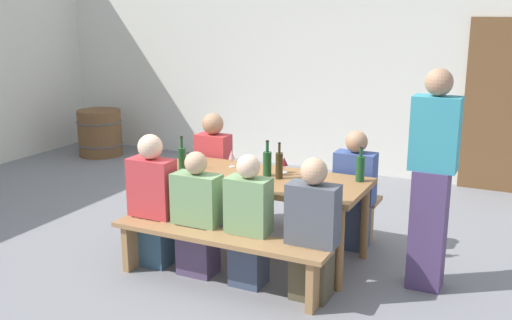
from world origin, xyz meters
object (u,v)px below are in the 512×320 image
object	(u,v)px
bench_near	(217,246)
seated_guest_near_2	(249,224)
seated_guest_far_1	(354,193)
wine_glass_1	(232,155)
seated_guest_near_3	(312,233)
seated_guest_near_1	(197,218)
wine_barrel	(100,133)
wooden_door	(503,107)
wine_glass_2	(161,162)
wine_bottle_0	(360,168)
tasting_table	(256,185)
seated_guest_near_0	(153,204)
bench_far	(287,197)
wine_glass_0	(284,162)
seated_guest_far_0	(214,170)
wine_bottle_3	(267,163)
wine_bottle_2	(182,157)
wine_bottle_1	(279,165)

from	to	relation	value
bench_near	seated_guest_near_2	bearing A→B (deg)	35.75
seated_guest_far_1	seated_guest_near_2	bearing A→B (deg)	-25.22
wine_glass_1	seated_guest_near_2	size ratio (longest dim) A/B	0.15
seated_guest_near_2	seated_guest_near_3	xyz separation A→B (m)	(0.55, -0.00, 0.02)
seated_guest_near_1	wine_barrel	distance (m)	4.65
wooden_door	wine_glass_2	distance (m)	4.29
seated_guest_near_3	wine_glass_2	bearing A→B (deg)	80.55
wine_glass_2	seated_guest_near_1	xyz separation A→B (m)	(0.53, -0.26, -0.37)
wine_bottle_0	wine_glass_1	size ratio (longest dim) A/B	1.85
tasting_table	seated_guest_near_0	size ratio (longest dim) A/B	1.69
bench_far	wine_glass_0	distance (m)	0.73
bench_near	seated_guest_near_1	bearing A→B (deg)	151.21
seated_guest_far_0	bench_near	bearing A→B (deg)	30.73
wooden_door	wine_bottle_3	distance (m)	3.50
seated_guest_near_0	seated_guest_near_2	size ratio (longest dim) A/B	1.07
wine_glass_1	seated_guest_near_3	xyz separation A→B (m)	(1.10, -0.76, -0.33)
wine_bottle_2	seated_guest_near_2	world-z (taller)	seated_guest_near_2
wooden_door	wine_bottle_2	xyz separation A→B (m)	(-2.52, -3.17, -0.19)
wooden_door	seated_guest_far_0	distance (m)	3.63
wooden_door	wine_bottle_3	xyz separation A→B (m)	(-1.72, -3.04, -0.18)
wine_glass_2	seated_guest_far_0	xyz separation A→B (m)	(0.04, 0.87, -0.29)
bench_far	wine_glass_2	distance (m)	1.40
wine_glass_1	seated_guest_far_1	world-z (taller)	seated_guest_far_1
wine_bottle_1	wine_glass_1	xyz separation A→B (m)	(-0.56, 0.17, -0.01)
wine_glass_2	tasting_table	bearing A→B (deg)	20.83
wine_glass_2	wine_barrel	distance (m)	4.11
wooden_door	wine_bottle_2	distance (m)	4.06
wooden_door	wine_glass_0	distance (m)	3.31
seated_guest_near_0	seated_guest_near_1	bearing A→B (deg)	-90.00
tasting_table	seated_guest_near_3	xyz separation A→B (m)	(0.76, -0.57, -0.14)
bench_far	seated_guest_near_1	size ratio (longest dim) A/B	1.76
wine_glass_0	seated_guest_near_2	bearing A→B (deg)	-87.76
wooden_door	seated_guest_near_3	distance (m)	3.85
bench_far	wine_bottle_0	bearing A→B (deg)	-27.92
tasting_table	seated_guest_far_0	bearing A→B (deg)	143.39
wine_bottle_1	wine_bottle_3	size ratio (longest dim) A/B	1.01
bench_near	seated_guest_near_0	size ratio (longest dim) A/B	1.60
wooden_door	wine_bottle_2	world-z (taller)	wooden_door
wine_bottle_0	wine_glass_1	bearing A→B (deg)	-177.16
seated_guest_near_2	seated_guest_far_1	distance (m)	1.25
wine_glass_0	seated_guest_far_0	bearing A→B (deg)	159.68
wine_glass_0	seated_guest_near_0	xyz separation A→B (m)	(-0.90, -0.79, -0.29)
wine_bottle_0	wine_glass_1	distance (m)	1.23
wine_bottle_0	seated_guest_near_3	size ratio (longest dim) A/B	0.27
wine_glass_2	seated_guest_near_3	bearing A→B (deg)	-9.45
bench_far	seated_guest_far_0	distance (m)	0.81
bench_near	seated_guest_far_0	world-z (taller)	seated_guest_far_0
seated_guest_near_0	seated_guest_far_0	size ratio (longest dim) A/B	1.00
wine_glass_1	seated_guest_near_1	distance (m)	0.84
bench_near	wine_glass_0	bearing A→B (deg)	79.25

